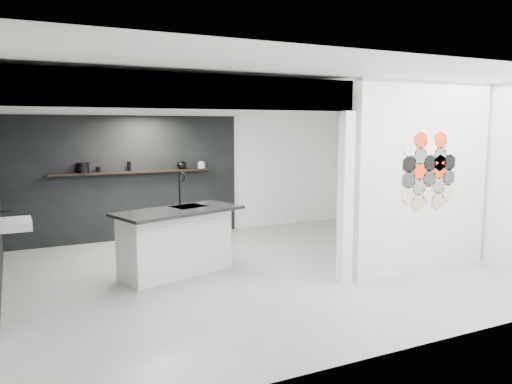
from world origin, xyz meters
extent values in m
cube|color=gray|center=(0.00, 0.00, -0.01)|extent=(7.00, 6.00, 0.01)
cube|color=silver|center=(2.23, -1.00, 1.40)|extent=(2.45, 0.15, 2.80)
cube|color=black|center=(-1.30, 2.97, 1.18)|extent=(4.40, 0.04, 2.35)
cube|color=silver|center=(-1.30, 1.00, 2.55)|extent=(4.40, 4.00, 0.40)
cube|color=silver|center=(0.82, -1.00, 1.18)|extent=(0.16, 0.16, 2.35)
cube|color=silver|center=(-1.30, -0.92, 2.55)|extent=(4.40, 0.16, 0.40)
cube|color=silver|center=(-3.24, 0.80, 0.85)|extent=(0.40, 0.60, 0.12)
cube|color=black|center=(-1.20, 2.87, 1.30)|extent=(3.00, 0.15, 0.04)
cube|color=silver|center=(-1.15, 0.39, 0.46)|extent=(1.72, 1.05, 0.93)
cube|color=black|center=(-1.13, 0.31, 0.95)|extent=(1.99, 1.32, 0.04)
cube|color=black|center=(-0.91, 0.52, 0.96)|extent=(0.58, 0.54, 0.02)
cylinder|color=black|center=(-0.98, 0.73, 1.18)|extent=(0.03, 0.03, 0.43)
torus|color=black|center=(-0.96, 0.67, 1.40)|extent=(0.07, 0.15, 0.15)
cylinder|color=black|center=(-2.10, 2.87, 1.41)|extent=(0.27, 0.27, 0.18)
ellipsoid|color=black|center=(-0.26, 2.87, 1.40)|extent=(0.22, 0.22, 0.15)
cylinder|color=gray|center=(0.15, 2.87, 1.37)|extent=(0.19, 0.19, 0.11)
cylinder|color=gray|center=(0.15, 2.87, 1.39)|extent=(0.13, 0.13, 0.14)
cylinder|color=black|center=(-1.27, 2.87, 1.41)|extent=(0.09, 0.09, 0.18)
cylinder|color=black|center=(-1.83, 2.87, 1.37)|extent=(0.09, 0.09, 0.10)
cylinder|color=beige|center=(1.86, -1.09, 1.16)|extent=(0.26, 0.02, 0.26)
cylinder|color=#2D2D2D|center=(1.86, -1.09, 1.39)|extent=(0.26, 0.02, 0.26)
cylinder|color=black|center=(1.86, -1.09, 1.61)|extent=(0.26, 0.02, 0.26)
cylinder|color=white|center=(1.86, -1.09, 1.84)|extent=(0.26, 0.02, 0.26)
cylinder|color=tan|center=(2.06, -1.09, 1.05)|extent=(0.26, 0.02, 0.26)
cylinder|color=#66635E|center=(2.06, -1.09, 1.27)|extent=(0.26, 0.02, 0.26)
cylinder|color=#F2360C|center=(2.06, -1.09, 1.50)|extent=(0.26, 0.02, 0.26)
cylinder|color=black|center=(2.06, -1.09, 1.73)|extent=(0.26, 0.02, 0.26)
cylinder|color=#F2360C|center=(2.06, -1.09, 1.95)|extent=(0.26, 0.02, 0.26)
cylinder|color=beige|center=(2.25, -1.09, 1.16)|extent=(0.26, 0.02, 0.26)
cylinder|color=#2D2D2D|center=(2.25, -1.09, 1.39)|extent=(0.26, 0.02, 0.26)
cylinder|color=black|center=(2.25, -1.09, 1.61)|extent=(0.26, 0.02, 0.26)
cylinder|color=white|center=(2.25, -1.09, 1.84)|extent=(0.26, 0.02, 0.26)
cylinder|color=tan|center=(2.44, -1.09, 1.05)|extent=(0.26, 0.02, 0.26)
cylinder|color=#66635E|center=(2.44, -1.09, 1.27)|extent=(0.26, 0.02, 0.26)
cylinder|color=#F2360C|center=(2.44, -1.09, 1.50)|extent=(0.26, 0.02, 0.26)
cylinder|color=black|center=(2.44, -1.09, 1.73)|extent=(0.26, 0.02, 0.26)
cylinder|color=#F2360C|center=(2.44, -1.09, 1.95)|extent=(0.26, 0.02, 0.26)
cylinder|color=beige|center=(2.64, -1.09, 1.16)|extent=(0.26, 0.02, 0.26)
cylinder|color=#2D2D2D|center=(2.64, -1.09, 1.39)|extent=(0.26, 0.02, 0.26)
cylinder|color=black|center=(2.64, -1.09, 1.61)|extent=(0.26, 0.02, 0.26)
cylinder|color=white|center=(2.64, -1.09, 1.84)|extent=(0.26, 0.02, 0.26)
cylinder|color=#F2360C|center=(2.44, -1.09, 1.61)|extent=(0.26, 0.02, 0.26)
camera|label=1|loc=(-3.23, -6.49, 2.15)|focal=35.00mm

